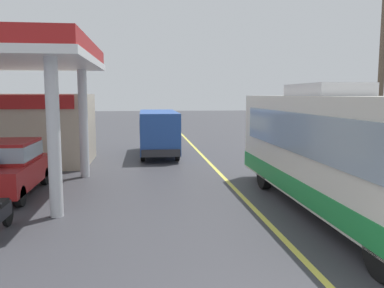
{
  "coord_description": "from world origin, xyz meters",
  "views": [
    {
      "loc": [
        -3.21,
        -4.03,
        3.36
      ],
      "look_at": [
        -1.5,
        10.0,
        1.6
      ],
      "focal_mm": 37.07,
      "sensor_mm": 36.0,
      "label": 1
    }
  ],
  "objects_px": {
    "coach_bus_main": "(340,154)",
    "pedestrian_near_pump": "(31,162)",
    "car_at_pump": "(10,165)",
    "minibus_opposing_lane": "(158,129)"
  },
  "relations": [
    {
      "from": "car_at_pump",
      "to": "minibus_opposing_lane",
      "type": "xyz_separation_m",
      "value": [
        5.3,
        8.32,
        0.46
      ]
    },
    {
      "from": "car_at_pump",
      "to": "pedestrian_near_pump",
      "type": "relative_size",
      "value": 2.53
    },
    {
      "from": "coach_bus_main",
      "to": "car_at_pump",
      "type": "xyz_separation_m",
      "value": [
        -9.89,
        3.49,
        -0.71
      ]
    },
    {
      "from": "minibus_opposing_lane",
      "to": "coach_bus_main",
      "type": "bearing_deg",
      "value": -68.75
    },
    {
      "from": "minibus_opposing_lane",
      "to": "pedestrian_near_pump",
      "type": "relative_size",
      "value": 3.69
    },
    {
      "from": "minibus_opposing_lane",
      "to": "pedestrian_near_pump",
      "type": "xyz_separation_m",
      "value": [
        -4.93,
        -7.22,
        -0.54
      ]
    },
    {
      "from": "coach_bus_main",
      "to": "pedestrian_near_pump",
      "type": "height_order",
      "value": "coach_bus_main"
    },
    {
      "from": "coach_bus_main",
      "to": "car_at_pump",
      "type": "bearing_deg",
      "value": 160.56
    },
    {
      "from": "coach_bus_main",
      "to": "minibus_opposing_lane",
      "type": "relative_size",
      "value": 1.8
    },
    {
      "from": "coach_bus_main",
      "to": "minibus_opposing_lane",
      "type": "distance_m",
      "value": 12.67
    }
  ]
}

